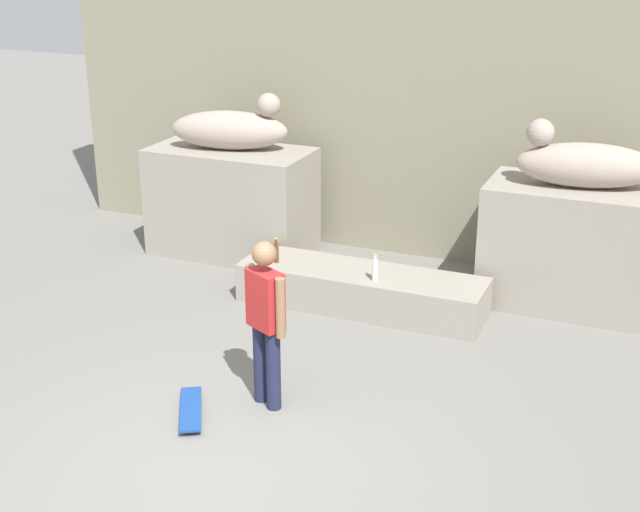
# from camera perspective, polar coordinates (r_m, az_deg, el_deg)

# --- Properties ---
(ground_plane) EXTENTS (40.00, 40.00, 0.00)m
(ground_plane) POSITION_cam_1_polar(r_m,az_deg,el_deg) (7.78, -7.08, -13.56)
(ground_plane) COLOR slate
(facade_wall) EXTENTS (10.51, 0.60, 5.86)m
(facade_wall) POSITION_cam_1_polar(r_m,az_deg,el_deg) (11.98, 6.82, 13.78)
(facade_wall) COLOR gray
(facade_wall) RESTS_ON ground_plane
(pedestal_left) EXTENTS (2.19, 1.13, 1.49)m
(pedestal_left) POSITION_cam_1_polar(r_m,az_deg,el_deg) (12.26, -5.72, 3.53)
(pedestal_left) COLOR gray
(pedestal_left) RESTS_ON ground_plane
(pedestal_right) EXTENTS (2.19, 1.13, 1.49)m
(pedestal_right) POSITION_cam_1_polar(r_m,az_deg,el_deg) (10.92, 16.33, 0.55)
(pedestal_right) COLOR gray
(pedestal_right) RESTS_ON ground_plane
(statue_reclining_left) EXTENTS (1.69, 0.91, 0.78)m
(statue_reclining_left) POSITION_cam_1_polar(r_m,az_deg,el_deg) (11.99, -5.72, 8.21)
(statue_reclining_left) COLOR #A79588
(statue_reclining_left) RESTS_ON pedestal_left
(statue_reclining_right) EXTENTS (1.67, 0.83, 0.78)m
(statue_reclining_right) POSITION_cam_1_polar(r_m,az_deg,el_deg) (10.62, 16.69, 5.77)
(statue_reclining_right) COLOR #A79588
(statue_reclining_right) RESTS_ON pedestal_right
(ledge_block) EXTENTS (2.98, 0.82, 0.47)m
(ledge_block) POSITION_cam_1_polar(r_m,az_deg,el_deg) (10.59, 2.70, -2.18)
(ledge_block) COLOR gray
(ledge_block) RESTS_ON ground_plane
(skater) EXTENTS (0.49, 0.34, 1.67)m
(skater) POSITION_cam_1_polar(r_m,az_deg,el_deg) (8.24, -3.53, -3.97)
(skater) COLOR #1E233F
(skater) RESTS_ON ground_plane
(skateboard) EXTENTS (0.57, 0.79, 0.08)m
(skateboard) POSITION_cam_1_polar(r_m,az_deg,el_deg) (8.52, -8.36, -9.78)
(skateboard) COLOR navy
(skateboard) RESTS_ON ground_plane
(bottle_brown) EXTENTS (0.06, 0.06, 0.31)m
(bottle_brown) POSITION_cam_1_polar(r_m,az_deg,el_deg) (10.73, -2.85, 0.25)
(bottle_brown) COLOR #593314
(bottle_brown) RESTS_ON ledge_block
(bottle_clear) EXTENTS (0.07, 0.07, 0.33)m
(bottle_clear) POSITION_cam_1_polar(r_m,az_deg,el_deg) (10.19, 3.58, -0.88)
(bottle_clear) COLOR silver
(bottle_clear) RESTS_ON ledge_block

